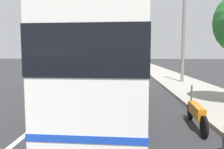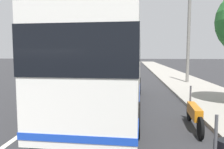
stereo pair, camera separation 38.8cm
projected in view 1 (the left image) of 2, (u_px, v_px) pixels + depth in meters
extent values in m
cube|color=#9E998E|center=(217.00, 100.00, 10.61)|extent=(110.00, 3.60, 0.14)
cube|color=silver|center=(68.00, 100.00, 11.03)|extent=(110.00, 0.16, 0.01)
cube|color=silver|center=(110.00, 65.00, 9.34)|extent=(10.26, 2.89, 3.07)
cube|color=black|center=(110.00, 53.00, 9.29)|extent=(10.30, 2.94, 1.09)
cube|color=#193FB2|center=(110.00, 94.00, 9.46)|extent=(10.29, 2.92, 0.16)
cylinder|color=black|center=(96.00, 85.00, 12.80)|extent=(1.01, 0.33, 1.00)
cylinder|color=black|center=(136.00, 86.00, 12.59)|extent=(1.01, 0.33, 1.00)
cylinder|color=black|center=(60.00, 117.00, 6.34)|extent=(1.01, 0.33, 1.00)
cylinder|color=black|center=(140.00, 119.00, 6.13)|extent=(1.01, 0.33, 1.00)
cylinder|color=black|center=(190.00, 111.00, 7.74)|extent=(0.63, 0.13, 0.62)
cylinder|color=black|center=(204.00, 127.00, 6.04)|extent=(0.63, 0.13, 0.62)
cube|color=orange|center=(197.00, 110.00, 6.86)|extent=(1.31, 0.34, 0.35)
cylinder|color=#4C4C51|center=(192.00, 95.00, 7.56)|extent=(0.06, 0.06, 0.70)
cube|color=red|center=(86.00, 68.00, 28.20)|extent=(4.02, 2.02, 0.82)
cube|color=black|center=(86.00, 62.00, 28.34)|extent=(2.08, 1.77, 0.56)
cylinder|color=black|center=(91.00, 70.00, 26.93)|extent=(0.65, 0.25, 0.64)
cylinder|color=black|center=(78.00, 70.00, 26.93)|extent=(0.65, 0.25, 0.64)
cylinder|color=black|center=(93.00, 69.00, 29.51)|extent=(0.65, 0.25, 0.64)
cylinder|color=black|center=(81.00, 69.00, 29.52)|extent=(0.65, 0.25, 0.64)
cube|color=silver|center=(118.00, 63.00, 40.90)|extent=(4.42, 1.98, 0.85)
cube|color=black|center=(118.00, 60.00, 40.77)|extent=(2.41, 1.74, 0.59)
cylinder|color=black|center=(114.00, 65.00, 42.36)|extent=(0.65, 0.25, 0.64)
cylinder|color=black|center=(122.00, 65.00, 42.35)|extent=(0.65, 0.25, 0.64)
cylinder|color=black|center=(114.00, 65.00, 39.51)|extent=(0.65, 0.25, 0.64)
cylinder|color=black|center=(123.00, 65.00, 39.50)|extent=(0.65, 0.25, 0.64)
cube|color=gray|center=(122.00, 62.00, 48.66)|extent=(4.48, 2.08, 0.76)
cube|color=black|center=(121.00, 59.00, 48.31)|extent=(2.18, 1.83, 0.53)
cylinder|color=black|center=(118.00, 63.00, 50.21)|extent=(0.65, 0.25, 0.64)
cylinder|color=black|center=(126.00, 63.00, 50.04)|extent=(0.65, 0.25, 0.64)
cylinder|color=black|center=(117.00, 63.00, 47.33)|extent=(0.65, 0.25, 0.64)
cylinder|color=black|center=(125.00, 63.00, 47.16)|extent=(0.65, 0.25, 0.64)
cube|color=black|center=(104.00, 61.00, 57.80)|extent=(4.37, 1.81, 0.76)
cube|color=black|center=(104.00, 58.00, 57.81)|extent=(2.25, 1.62, 0.53)
cylinder|color=black|center=(106.00, 62.00, 56.34)|extent=(0.64, 0.23, 0.64)
cylinder|color=black|center=(100.00, 62.00, 56.46)|extent=(0.64, 0.23, 0.64)
cylinder|color=black|center=(107.00, 62.00, 59.18)|extent=(0.64, 0.23, 0.64)
cylinder|color=black|center=(102.00, 62.00, 59.30)|extent=(0.64, 0.23, 0.64)
cylinder|color=slate|center=(183.00, 41.00, 17.05)|extent=(0.24, 0.24, 6.82)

